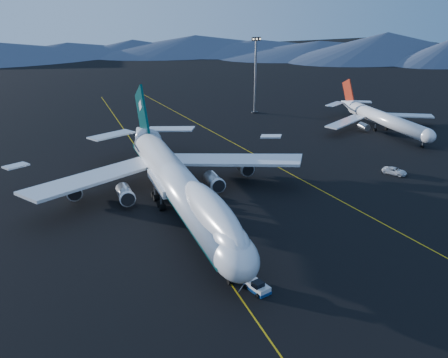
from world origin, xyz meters
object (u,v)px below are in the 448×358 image
object	(u,v)px
pushback_tug	(257,287)
service_van	(395,171)
second_jet	(383,119)
boeing_747	(180,185)
floodlight_mast	(255,75)

from	to	relation	value
pushback_tug	service_van	distance (m)	58.71
pushback_tug	second_jet	xyz separation A→B (m)	(69.34, 62.31, 3.19)
boeing_747	floodlight_mast	bearing A→B (deg)	55.57
second_jet	floodlight_mast	world-z (taller)	floodlight_mast
second_jet	boeing_747	bearing A→B (deg)	-158.77
boeing_747	floodlight_mast	xyz separation A→B (m)	(45.54, 66.43, 6.88)
pushback_tug	service_van	size ratio (longest dim) A/B	0.83
boeing_747	floodlight_mast	world-z (taller)	floodlight_mast
floodlight_mast	second_jet	bearing A→B (deg)	-51.47
floodlight_mast	pushback_tug	bearing A→B (deg)	-113.91
boeing_747	floodlight_mast	distance (m)	80.83
pushback_tug	floodlight_mast	size ratio (longest dim) A/B	0.18
floodlight_mast	boeing_747	bearing A→B (deg)	-124.43
second_jet	floodlight_mast	bearing A→B (deg)	125.40
pushback_tug	second_jet	distance (m)	93.28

